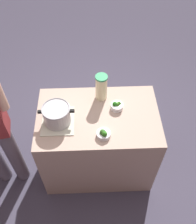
{
  "coord_description": "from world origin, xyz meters",
  "views": [
    {
      "loc": [
        0.06,
        1.45,
        2.72
      ],
      "look_at": [
        0.0,
        0.0,
        0.95
      ],
      "focal_mm": 41.06,
      "sensor_mm": 36.0,
      "label": 1
    }
  ],
  "objects_px": {
    "lemonade_pitcher": "(101,87)",
    "broccoli_bowl_center": "(117,106)",
    "broccoli_bowl_front": "(104,134)",
    "cooking_pot": "(57,114)"
  },
  "relations": [
    {
      "from": "broccoli_bowl_front",
      "to": "broccoli_bowl_center",
      "type": "xyz_separation_m",
      "value": [
        -0.14,
        -0.3,
        0.0
      ]
    },
    {
      "from": "lemonade_pitcher",
      "to": "broccoli_bowl_center",
      "type": "distance_m",
      "value": 0.23
    },
    {
      "from": "cooking_pot",
      "to": "broccoli_bowl_front",
      "type": "distance_m",
      "value": 0.44
    },
    {
      "from": "cooking_pot",
      "to": "broccoli_bowl_center",
      "type": "relative_size",
      "value": 2.76
    },
    {
      "from": "lemonade_pitcher",
      "to": "broccoli_bowl_center",
      "type": "relative_size",
      "value": 2.36
    },
    {
      "from": "cooking_pot",
      "to": "broccoli_bowl_front",
      "type": "height_order",
      "value": "cooking_pot"
    },
    {
      "from": "broccoli_bowl_center",
      "to": "lemonade_pitcher",
      "type": "bearing_deg",
      "value": -47.25
    },
    {
      "from": "broccoli_bowl_center",
      "to": "cooking_pot",
      "type": "bearing_deg",
      "value": 13.65
    },
    {
      "from": "cooking_pot",
      "to": "broccoli_bowl_center",
      "type": "bearing_deg",
      "value": -166.35
    },
    {
      "from": "lemonade_pitcher",
      "to": "cooking_pot",
      "type": "bearing_deg",
      "value": 34.83
    }
  ]
}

